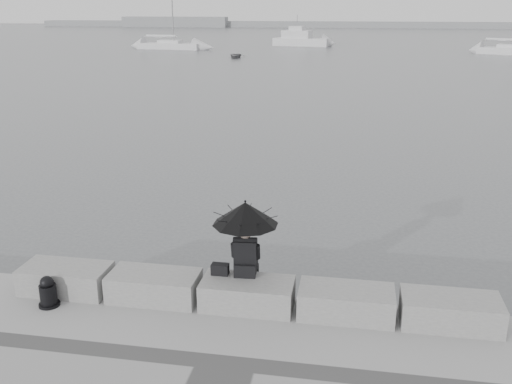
% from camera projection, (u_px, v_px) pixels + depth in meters
% --- Properties ---
extents(ground, '(360.00, 360.00, 0.00)m').
position_uv_depth(ground, '(252.00, 319.00, 10.58)').
color(ground, '#4C4F52').
rests_on(ground, ground).
extents(stone_block_far_left, '(1.60, 0.80, 0.50)m').
position_uv_depth(stone_block_far_left, '(66.00, 279.00, 10.48)').
color(stone_block_far_left, slate).
rests_on(stone_block_far_left, promenade).
extents(stone_block_left, '(1.60, 0.80, 0.50)m').
position_uv_depth(stone_block_left, '(154.00, 286.00, 10.20)').
color(stone_block_left, slate).
rests_on(stone_block_left, promenade).
extents(stone_block_centre, '(1.60, 0.80, 0.50)m').
position_uv_depth(stone_block_centre, '(247.00, 294.00, 9.92)').
color(stone_block_centre, slate).
rests_on(stone_block_centre, promenade).
extents(stone_block_right, '(1.60, 0.80, 0.50)m').
position_uv_depth(stone_block_right, '(346.00, 303.00, 9.64)').
color(stone_block_right, slate).
rests_on(stone_block_right, promenade).
extents(stone_block_far_right, '(1.60, 0.80, 0.50)m').
position_uv_depth(stone_block_far_right, '(450.00, 311.00, 9.36)').
color(stone_block_far_right, slate).
rests_on(stone_block_far_right, promenade).
extents(seated_person, '(1.15, 1.15, 1.39)m').
position_uv_depth(seated_person, '(245.00, 222.00, 9.79)').
color(seated_person, black).
rests_on(seated_person, stone_block_centre).
extents(bag, '(0.31, 0.17, 0.20)m').
position_uv_depth(bag, '(220.00, 269.00, 10.07)').
color(bag, black).
rests_on(bag, stone_block_centre).
extents(mooring_bollard, '(0.37, 0.37, 0.58)m').
position_uv_depth(mooring_bollard, '(48.00, 294.00, 9.96)').
color(mooring_bollard, black).
rests_on(mooring_bollard, promenade).
extents(distant_landmass, '(180.00, 8.00, 2.80)m').
position_uv_depth(distant_landmass, '(324.00, 24.00, 156.32)').
color(distant_landmass, gray).
rests_on(distant_landmass, ground).
extents(sailboat_left, '(9.09, 3.60, 12.90)m').
position_uv_depth(sailboat_left, '(170.00, 45.00, 77.47)').
color(sailboat_left, '#BABABC').
rests_on(sailboat_left, ground).
extents(sailboat_right, '(7.23, 5.17, 12.90)m').
position_uv_depth(sailboat_right, '(508.00, 50.00, 68.85)').
color(sailboat_right, '#BABABC').
rests_on(sailboat_right, ground).
extents(motor_cruiser, '(8.64, 4.51, 4.50)m').
position_uv_depth(motor_cruiser, '(302.00, 40.00, 83.71)').
color(motor_cruiser, '#BABABC').
rests_on(motor_cruiser, ground).
extents(dinghy, '(2.89, 1.34, 0.48)m').
position_uv_depth(dinghy, '(236.00, 56.00, 64.38)').
color(dinghy, slate).
rests_on(dinghy, ground).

